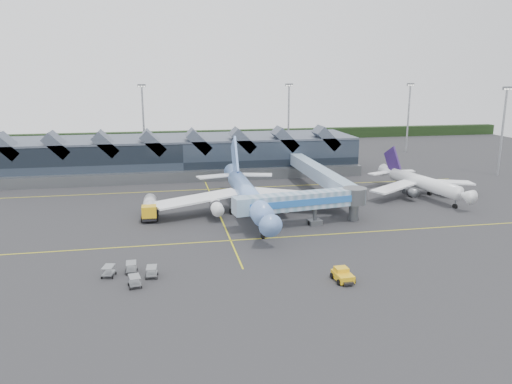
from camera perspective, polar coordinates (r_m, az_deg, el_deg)
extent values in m
plane|color=#262729|center=(86.82, -3.66, -3.85)|extent=(260.00, 260.00, 0.00)
cube|color=gold|center=(79.29, -2.92, -5.55)|extent=(120.00, 0.25, 0.01)
cube|color=gold|center=(113.70, -5.46, 0.31)|extent=(120.00, 0.25, 0.01)
cube|color=gold|center=(96.35, -4.42, -2.10)|extent=(0.25, 60.00, 0.01)
cube|color=black|center=(193.98, -7.84, 6.34)|extent=(260.00, 4.00, 4.00)
cube|color=black|center=(132.08, -8.51, 4.07)|extent=(90.00, 20.00, 9.00)
cube|color=#47505E|center=(131.40, -8.58, 6.09)|extent=(90.00, 20.00, 0.60)
cube|color=#5B5F63|center=(121.86, -8.23, 1.75)|extent=(90.00, 2.50, 2.60)
cube|color=#47505E|center=(129.13, -26.52, 4.73)|extent=(6.43, 6.00, 6.43)
cube|color=#47505E|center=(126.61, -21.71, 5.05)|extent=(6.43, 6.00, 6.43)
cube|color=#47505E|center=(125.01, -16.74, 5.34)|extent=(6.43, 6.00, 6.43)
cube|color=#47505E|center=(124.36, -11.68, 5.59)|extent=(6.43, 6.00, 6.43)
cube|color=#47505E|center=(124.69, -6.60, 5.80)|extent=(6.43, 6.00, 6.43)
cube|color=#47505E|center=(125.98, -1.58, 5.96)|extent=(6.43, 6.00, 6.43)
cube|color=#47505E|center=(128.20, 3.31, 6.08)|extent=(6.43, 6.00, 6.43)
cube|color=#47505E|center=(131.31, 7.99, 6.15)|extent=(6.43, 6.00, 6.43)
cylinder|color=#92959A|center=(155.03, -12.73, 7.70)|extent=(0.56, 0.56, 22.00)
cube|color=#5B5F63|center=(154.36, -12.95, 11.76)|extent=(2.40, 0.50, 0.90)
cylinder|color=#92959A|center=(160.08, 3.74, 8.17)|extent=(0.56, 0.56, 22.00)
cube|color=#5B5F63|center=(159.43, 3.80, 12.11)|extent=(2.40, 0.50, 0.90)
cylinder|color=#92959A|center=(172.70, 17.00, 8.01)|extent=(0.56, 0.56, 22.00)
cube|color=#5B5F63|center=(172.10, 17.25, 11.65)|extent=(2.40, 0.50, 0.90)
cylinder|color=#92959A|center=(141.69, 26.32, 6.11)|extent=(0.56, 0.56, 22.00)
cube|color=#5B5F63|center=(140.95, 26.79, 10.54)|extent=(2.40, 0.50, 0.90)
cylinder|color=#6E96DF|center=(92.12, -0.93, -0.31)|extent=(3.63, 29.04, 3.58)
cone|color=#6E96DF|center=(76.02, 1.28, -3.33)|extent=(3.59, 4.98, 3.58)
cube|color=black|center=(75.22, 1.38, -2.91)|extent=(1.36, 0.34, 0.48)
cone|color=#6E96DF|center=(109.25, -2.54, 2.03)|extent=(3.59, 6.64, 3.58)
cube|color=white|center=(92.37, -6.66, -0.76)|extent=(17.15, 10.14, 1.18)
cube|color=white|center=(95.36, 4.38, -0.26)|extent=(17.15, 10.18, 1.18)
cylinder|color=white|center=(89.70, -4.54, -1.74)|extent=(2.23, 4.98, 2.22)
cylinder|color=white|center=(91.76, 3.06, -1.36)|extent=(2.23, 4.98, 2.22)
cube|color=#6E96DF|center=(106.95, -2.43, 3.82)|extent=(0.44, 9.17, 9.87)
cube|color=white|center=(107.51, -4.77, 1.81)|extent=(7.94, 4.61, 0.24)
cube|color=white|center=(108.76, -0.14, 1.99)|extent=(7.95, 4.63, 0.24)
cylinder|color=#5B5F63|center=(79.97, 0.77, -4.59)|extent=(0.26, 0.26, 2.07)
cylinder|color=#5B5F63|center=(93.58, -2.89, -1.89)|extent=(0.26, 0.26, 2.07)
cylinder|color=#5B5F63|center=(94.57, 0.77, -1.71)|extent=(0.26, 0.26, 2.07)
cylinder|color=black|center=(80.18, 0.77, -5.04)|extent=(0.43, 1.33, 1.33)
cylinder|color=white|center=(111.32, 18.64, 0.99)|extent=(6.45, 20.19, 2.86)
cone|color=white|center=(102.89, 22.78, -0.35)|extent=(3.43, 3.89, 2.86)
cube|color=black|center=(102.46, 22.97, -0.08)|extent=(1.13, 0.53, 0.48)
cone|color=white|center=(120.72, 14.94, 2.29)|extent=(3.64, 5.02, 2.86)
cube|color=white|center=(108.02, 15.58, 0.56)|extent=(12.22, 8.94, 0.96)
cube|color=white|center=(116.44, 20.86, 1.09)|extent=(12.28, 5.24, 0.96)
cylinder|color=#5B5F63|center=(107.72, 17.24, 0.03)|extent=(2.37, 3.70, 1.77)
cylinder|color=#5B5F63|center=(113.42, 20.78, 0.41)|extent=(2.37, 3.70, 1.77)
cube|color=#2F1B52|center=(119.35, 15.33, 3.43)|extent=(1.59, 6.39, 6.97)
cube|color=white|center=(118.18, 13.92, 2.11)|extent=(5.79, 4.08, 0.24)
cube|color=white|center=(121.97, 16.40, 2.30)|extent=(5.56, 2.33, 0.24)
cylinder|color=#5B5F63|center=(105.00, 21.81, -1.27)|extent=(0.27, 0.27, 1.65)
cylinder|color=#5B5F63|center=(110.94, 17.30, -0.15)|extent=(0.27, 0.27, 1.65)
cylinder|color=#5B5F63|center=(113.99, 19.22, 0.06)|extent=(0.27, 0.27, 1.65)
cylinder|color=black|center=(105.13, 21.79, -1.55)|extent=(0.61, 1.12, 1.06)
cube|color=#6691AB|center=(85.42, 5.06, -1.00)|extent=(19.41, 5.69, 2.78)
cube|color=blue|center=(84.11, 5.48, -1.24)|extent=(19.00, 2.96, 1.15)
cube|color=#6691AB|center=(81.73, -1.70, -1.62)|extent=(2.92, 3.41, 2.88)
cylinder|color=#5B5F63|center=(87.21, 6.76, -2.29)|extent=(0.67, 0.67, 4.54)
cube|color=#5B5F63|center=(87.72, 6.73, -3.44)|extent=(2.56, 2.24, 0.86)
cylinder|color=black|center=(87.35, 6.16, -3.57)|extent=(0.51, 0.91, 0.86)
cylinder|color=black|center=(88.17, 7.29, -3.44)|extent=(0.51, 0.91, 0.86)
cylinder|color=#5B5F63|center=(90.20, 11.19, -0.43)|extent=(4.22, 4.22, 2.88)
cylinder|color=#5B5F63|center=(90.76, 11.12, -1.82)|extent=(1.73, 1.73, 4.54)
cube|color=black|center=(93.60, -12.02, -2.34)|extent=(2.64, 9.49, 0.53)
cube|color=gold|center=(89.86, -12.11, -2.27)|extent=(2.55, 2.34, 2.31)
cube|color=black|center=(88.91, -12.14, -2.09)|extent=(2.31, 0.19, 1.05)
cylinder|color=silver|center=(94.45, -12.04, -1.30)|extent=(2.50, 6.13, 2.42)
sphere|color=silver|center=(97.40, -11.99, -0.85)|extent=(2.31, 2.31, 2.31)
sphere|color=silver|center=(91.50, -12.09, -1.78)|extent=(2.31, 2.31, 2.31)
cylinder|color=black|center=(90.70, -12.89, -3.07)|extent=(0.38, 1.06, 1.05)
cylinder|color=black|center=(90.60, -11.23, -3.00)|extent=(0.38, 1.06, 1.05)
cylinder|color=black|center=(94.23, -12.80, -2.43)|extent=(0.38, 1.06, 1.05)
cylinder|color=black|center=(94.13, -11.20, -2.37)|extent=(0.38, 1.06, 1.05)
cylinder|color=black|center=(96.76, -12.74, -2.01)|extent=(0.38, 1.06, 1.05)
cylinder|color=black|center=(96.66, -11.18, -1.95)|extent=(0.38, 1.06, 1.05)
cube|color=gold|center=(65.30, 9.89, -9.46)|extent=(2.16, 3.34, 0.90)
cube|color=gold|center=(65.50, 9.73, -8.74)|extent=(1.70, 1.53, 0.63)
cube|color=black|center=(63.97, 10.51, -10.21)|extent=(1.30, 0.79, 0.27)
cylinder|color=black|center=(64.11, 9.42, -10.15)|extent=(0.31, 0.73, 0.72)
cylinder|color=black|center=(64.92, 11.12, -9.92)|extent=(0.31, 0.73, 0.72)
cylinder|color=black|center=(65.92, 8.67, -9.44)|extent=(0.31, 0.73, 0.72)
cylinder|color=black|center=(66.71, 10.33, -9.22)|extent=(0.31, 0.73, 0.72)
cube|color=gray|center=(68.83, -14.04, -8.55)|extent=(1.37, 2.09, 0.14)
cube|color=gray|center=(68.50, -14.09, -7.86)|extent=(1.37, 2.09, 0.07)
cylinder|color=black|center=(69.62, -13.44, -8.56)|extent=(0.12, 0.34, 0.34)
cube|color=gray|center=(66.81, -11.82, -9.11)|extent=(1.43, 2.13, 0.14)
cube|color=gray|center=(66.48, -11.86, -8.41)|extent=(1.43, 2.13, 0.07)
cylinder|color=black|center=(67.57, -11.16, -9.13)|extent=(0.13, 0.34, 0.34)
cube|color=gray|center=(68.38, -16.48, -8.86)|extent=(1.71, 2.28, 0.14)
cube|color=gray|center=(68.06, -16.53, -8.17)|extent=(1.71, 2.28, 0.07)
cylinder|color=black|center=(68.96, -15.72, -8.92)|extent=(0.18, 0.35, 0.34)
cube|color=gray|center=(64.45, -13.68, -10.09)|extent=(1.66, 2.25, 0.14)
cube|color=gray|center=(64.10, -13.73, -9.36)|extent=(1.66, 2.25, 0.07)
cylinder|color=black|center=(65.34, -13.15, -10.05)|extent=(0.17, 0.35, 0.34)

